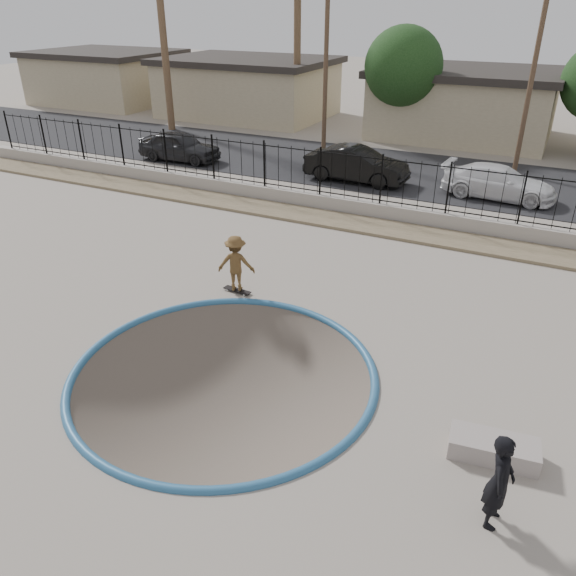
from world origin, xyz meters
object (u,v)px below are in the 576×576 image
at_px(skater, 236,266).
at_px(car_c, 499,182).
at_px(skateboard, 237,290).
at_px(car_b, 357,165).
at_px(videographer, 500,481).
at_px(concrete_ledge, 493,448).
at_px(car_a, 179,146).

height_order(skater, car_c, skater).
bearing_deg(skateboard, car_b, 98.13).
relative_size(car_b, car_c, 1.02).
distance_m(videographer, car_c, 17.44).
bearing_deg(concrete_ledge, skateboard, 154.98).
bearing_deg(car_c, concrete_ledge, -169.07).
xyz_separation_m(skater, videographer, (7.85, -5.08, 0.05)).
xyz_separation_m(skateboard, car_b, (-0.67, 11.85, 0.75)).
bearing_deg(skater, car_b, -106.57).
distance_m(concrete_ledge, car_b, 17.53).
xyz_separation_m(videographer, concrete_ledge, (-0.20, 1.51, -0.68)).
height_order(skateboard, car_b, car_b).
bearing_deg(car_b, car_a, 94.02).
bearing_deg(videographer, car_b, 26.80).
xyz_separation_m(skater, skateboard, (0.00, 0.00, -0.76)).
bearing_deg(concrete_ledge, videographer, -82.53).
bearing_deg(skater, car_c, -134.17).
relative_size(skater, car_c, 0.36).
bearing_deg(skateboard, concrete_ledge, -20.11).
bearing_deg(skater, videographer, 127.28).
bearing_deg(skateboard, car_c, 70.52).
distance_m(videographer, car_b, 18.95).
bearing_deg(car_c, skateboard, 158.91).
relative_size(videographer, car_c, 0.38).
distance_m(car_a, car_b, 9.52).
bearing_deg(car_a, skater, -140.56).
bearing_deg(skateboard, car_a, 136.78).
xyz_separation_m(videographer, car_b, (-8.51, 16.93, -0.06)).
distance_m(skater, concrete_ledge, 8.46).
bearing_deg(videographer, skater, 57.17).
xyz_separation_m(skater, concrete_ledge, (7.65, -3.57, -0.62)).
bearing_deg(car_c, videographer, -169.09).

